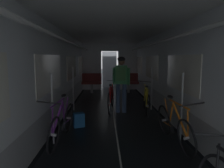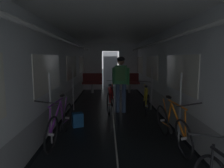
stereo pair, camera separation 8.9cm
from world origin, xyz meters
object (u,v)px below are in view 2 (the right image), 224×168
(bench_seat_far_right, at_px, (129,81))
(person_cyclist_aisle, at_px, (121,78))
(bicycle_red_in_aisle, at_px, (111,99))
(bench_seat_far_left, at_px, (92,81))
(bicycle_purple, at_px, (60,123))
(backpack_on_floor, at_px, (78,120))
(bicycle_yellow, at_px, (146,101))
(bicycle_orange, at_px, (172,126))

(bench_seat_far_right, xyz_separation_m, person_cyclist_aisle, (-0.65, -3.71, 0.50))
(bench_seat_far_right, bearing_deg, bicycle_red_in_aisle, -105.52)
(bench_seat_far_left, height_order, bicycle_purple, bench_seat_far_left)
(bench_seat_far_left, bearing_deg, backpack_on_floor, -89.97)
(bench_seat_far_right, relative_size, bicycle_red_in_aisle, 0.58)
(bench_seat_far_right, bearing_deg, person_cyclist_aisle, -99.98)
(bicycle_purple, bearing_deg, bench_seat_far_right, 70.98)
(bench_seat_far_left, bearing_deg, bicycle_yellow, -62.96)
(bicycle_orange, height_order, backpack_on_floor, bicycle_orange)
(bicycle_yellow, height_order, bicycle_orange, bicycle_orange)
(bench_seat_far_left, relative_size, backpack_on_floor, 2.89)
(bench_seat_far_left, xyz_separation_m, bicycle_yellow, (1.92, -3.77, -0.18))
(person_cyclist_aisle, xyz_separation_m, bicycle_red_in_aisle, (-0.30, 0.26, -0.69))
(bicycle_orange, height_order, person_cyclist_aisle, person_cyclist_aisle)
(bicycle_purple, xyz_separation_m, person_cyclist_aisle, (1.37, 2.15, 0.69))
(bicycle_orange, bearing_deg, bicycle_red_in_aisle, 113.57)
(bench_seat_far_right, xyz_separation_m, bicycle_yellow, (0.12, -3.77, -0.18))
(bicycle_yellow, xyz_separation_m, bicycle_orange, (0.07, -2.31, -0.00))
(bicycle_red_in_aisle, bearing_deg, person_cyclist_aisle, -40.93)
(bicycle_purple, xyz_separation_m, bicycle_red_in_aisle, (1.06, 2.41, 0.00))
(bicycle_purple, relative_size, backpack_on_floor, 4.98)
(bicycle_red_in_aisle, bearing_deg, bench_seat_far_left, 103.74)
(bench_seat_far_left, relative_size, bicycle_red_in_aisle, 0.58)
(bicycle_yellow, relative_size, bicycle_orange, 1.00)
(bench_seat_far_left, distance_m, bicycle_orange, 6.41)
(bench_seat_far_right, bearing_deg, bench_seat_far_left, 180.00)
(bench_seat_far_left, xyz_separation_m, bicycle_red_in_aisle, (0.84, -3.45, -0.18))
(backpack_on_floor, bearing_deg, bench_seat_far_right, 70.19)
(bench_seat_far_left, distance_m, bicycle_yellow, 4.24)
(bicycle_yellow, height_order, bicycle_red_in_aisle, bicycle_yellow)
(bench_seat_far_left, distance_m, backpack_on_floor, 5.01)
(person_cyclist_aisle, bearing_deg, bench_seat_far_right, 80.02)
(bicycle_yellow, bearing_deg, person_cyclist_aisle, 175.57)
(bench_seat_far_left, relative_size, bicycle_purple, 0.58)
(bench_seat_far_left, relative_size, bicycle_yellow, 0.58)
(bench_seat_far_left, bearing_deg, bicycle_orange, -71.86)
(bicycle_orange, relative_size, person_cyclist_aisle, 0.98)
(bicycle_purple, xyz_separation_m, backpack_on_floor, (0.22, 0.87, -0.21))
(bench_seat_far_right, xyz_separation_m, bicycle_orange, (0.19, -6.09, -0.19))
(bicycle_purple, relative_size, bicycle_red_in_aisle, 1.01)
(bench_seat_far_right, relative_size, bicycle_yellow, 0.58)
(bicycle_orange, relative_size, bicycle_red_in_aisle, 1.01)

